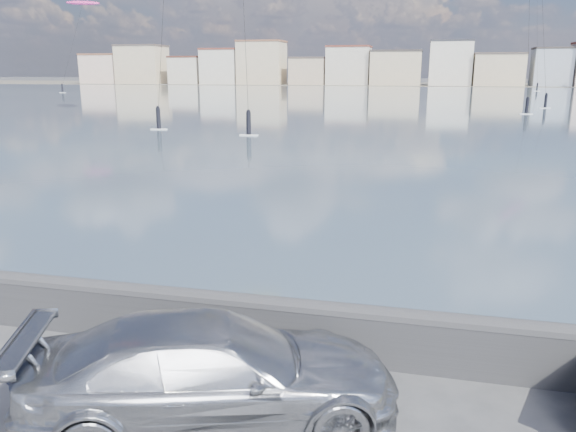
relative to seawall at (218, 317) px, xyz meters
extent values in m
cube|color=#3E4A63|center=(0.00, 88.80, -0.58)|extent=(500.00, 177.00, 0.00)
cube|color=#4C473D|center=(0.00, 197.30, -0.57)|extent=(500.00, 60.00, 0.00)
cube|color=#28282B|center=(0.00, 0.00, -0.13)|extent=(400.00, 0.35, 0.90)
cylinder|color=#28282B|center=(0.00, 0.00, 0.32)|extent=(400.00, 0.36, 0.36)
cube|color=beige|center=(-112.00, 183.30, 4.42)|extent=(14.00, 11.00, 10.00)
cube|color=brown|center=(-112.00, 183.30, 9.72)|extent=(14.28, 11.22, 0.60)
cube|color=beige|center=(-96.50, 183.30, 5.92)|extent=(16.00, 12.00, 13.00)
cube|color=#4C423D|center=(-96.50, 183.30, 12.72)|extent=(16.32, 12.24, 0.60)
cube|color=beige|center=(-79.00, 183.30, 3.92)|extent=(11.00, 10.00, 9.00)
cube|color=#562D23|center=(-79.00, 183.30, 8.72)|extent=(11.22, 10.20, 0.60)
cube|color=beige|center=(-66.00, 183.30, 5.17)|extent=(13.00, 11.00, 11.50)
cube|color=brown|center=(-66.00, 183.30, 11.22)|extent=(13.26, 11.22, 0.60)
cube|color=beige|center=(-51.50, 183.30, 6.42)|extent=(15.00, 12.00, 14.00)
cube|color=brown|center=(-51.50, 183.30, 13.72)|extent=(15.30, 12.24, 0.60)
cube|color=#CCB293|center=(-35.00, 183.30, 3.67)|extent=(12.00, 10.00, 8.50)
cube|color=#4C423D|center=(-35.00, 183.30, 8.22)|extent=(12.24, 10.20, 0.60)
cube|color=beige|center=(-21.50, 183.30, 5.42)|extent=(14.00, 11.00, 12.00)
cube|color=brown|center=(-21.50, 183.30, 11.72)|extent=(14.28, 11.22, 0.60)
cube|color=beige|center=(-6.00, 183.30, 4.67)|extent=(16.00, 13.00, 10.50)
cube|color=#383330|center=(-6.00, 183.30, 10.22)|extent=(16.32, 13.26, 0.60)
cube|color=silver|center=(11.00, 183.30, 6.17)|extent=(13.00, 10.00, 13.50)
cube|color=#2D2D33|center=(11.00, 183.30, 13.22)|extent=(13.26, 10.20, 0.60)
cube|color=beige|center=(25.50, 183.30, 4.17)|extent=(15.00, 12.00, 9.50)
cube|color=#4C423D|center=(25.50, 183.30, 9.22)|extent=(15.30, 12.24, 0.60)
cube|color=#9EA8B7|center=(41.00, 183.30, 4.92)|extent=(11.00, 9.00, 11.00)
cube|color=#383330|center=(41.00, 183.30, 10.72)|extent=(11.22, 9.18, 0.60)
imported|color=#AAACB1|center=(0.71, -2.11, 0.19)|extent=(5.71, 3.82, 1.54)
cube|color=white|center=(14.86, 60.43, -0.53)|extent=(1.40, 0.42, 0.08)
cylinder|color=black|center=(14.86, 60.43, 0.37)|extent=(0.36, 0.36, 1.70)
sphere|color=black|center=(14.86, 60.43, 1.27)|extent=(0.28, 0.28, 0.28)
cube|color=white|center=(-18.26, 35.12, -0.53)|extent=(1.40, 0.42, 0.08)
cylinder|color=black|center=(-18.26, 35.12, 0.37)|extent=(0.36, 0.36, 1.70)
sphere|color=black|center=(-18.26, 35.12, 1.27)|extent=(0.28, 0.28, 0.28)
ellipsoid|color=#E5338C|center=(-76.76, 117.62, 19.70)|extent=(9.27, 2.87, 1.86)
cube|color=white|center=(-74.20, 102.75, -0.53)|extent=(1.40, 0.42, 0.08)
cylinder|color=black|center=(-74.20, 102.75, 0.37)|extent=(0.36, 0.36, 1.70)
sphere|color=black|center=(-74.20, 102.75, 1.27)|extent=(0.28, 0.28, 0.28)
cylinder|color=black|center=(-75.48, 110.19, 10.21)|extent=(2.59, 14.90, 19.00)
cube|color=white|center=(29.30, 136.87, -0.53)|extent=(1.40, 0.42, 0.08)
cylinder|color=black|center=(29.30, 136.87, 0.37)|extent=(0.36, 0.36, 1.70)
sphere|color=black|center=(29.30, 136.87, 1.27)|extent=(0.28, 0.28, 0.28)
cylinder|color=black|center=(28.28, 140.01, 15.43)|extent=(2.08, 6.31, 29.43)
cube|color=white|center=(-9.55, 32.64, -0.53)|extent=(1.40, 0.42, 0.08)
cylinder|color=black|center=(-9.55, 32.64, 0.37)|extent=(0.36, 0.36, 1.70)
sphere|color=black|center=(-9.55, 32.64, 1.27)|extent=(0.28, 0.28, 0.28)
cylinder|color=black|center=(-11.44, 37.91, 9.49)|extent=(3.83, 10.58, 17.55)
cube|color=white|center=(19.00, 71.98, -0.53)|extent=(1.40, 0.42, 0.08)
cylinder|color=black|center=(19.00, 71.98, 0.37)|extent=(0.36, 0.36, 1.70)
sphere|color=black|center=(19.00, 71.98, 1.27)|extent=(0.28, 0.28, 0.28)
camera|label=1|loc=(3.40, -8.79, 4.33)|focal=35.00mm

